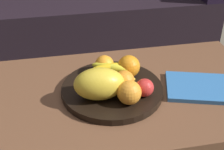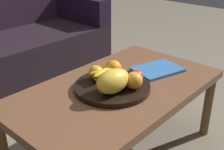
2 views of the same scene
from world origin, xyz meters
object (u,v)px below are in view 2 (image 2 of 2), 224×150
Objects in this scene: banana_bunch at (106,75)px; orange_right at (113,68)px; apple_front at (137,76)px; fruit_bowl at (112,87)px; coffee_table at (117,95)px; magazine at (158,70)px; orange_front at (96,73)px; melon_large_front at (113,81)px; orange_back at (121,77)px; orange_left at (134,81)px.

orange_right is at bearing 4.83° from banana_bunch.
fruit_bowl is at bearing 144.22° from apple_front.
fruit_bowl reaches higher than coffee_table.
magazine is (0.23, 0.03, -0.05)m from apple_front.
fruit_bowl is 0.11m from orange_right.
magazine is (0.33, -0.14, -0.05)m from orange_front.
magazine is at bearing -8.52° from coffee_table.
orange_right is 0.13m from apple_front.
melon_large_front is 0.39m from magazine.
orange_front is 0.37m from magazine.
fruit_bowl is 4.93× the size of orange_back.
orange_back reaches higher than orange_front.
melon_large_front is at bearing -139.17° from orange_right.
banana_bunch is at bearing 97.42° from orange_left.
banana_bunch reaches higher than magazine.
orange_right is (0.13, 0.11, -0.01)m from melon_large_front.
banana_bunch is (-0.06, -0.01, -0.01)m from orange_right.
orange_front is 0.09m from orange_right.
magazine is (0.31, -0.10, -0.05)m from banana_bunch.
orange_right is 0.28m from magazine.
orange_front is 0.20m from orange_left.
orange_left is 0.16m from orange_right.
melon_large_front is (-0.05, -0.05, 0.07)m from fruit_bowl.
orange_front is (0.04, 0.15, -0.02)m from melon_large_front.
orange_back reaches higher than magazine.
orange_front is at bearing 96.03° from fruit_bowl.
apple_front is (0.07, -0.05, -0.01)m from orange_back.
orange_front reaches higher than fruit_bowl.
orange_left is at bearing -82.58° from banana_bunch.
orange_front reaches higher than coffee_table.
coffee_table is 12.81× the size of orange_right.
melon_large_front reaches higher than orange_right.
apple_front is (0.15, -0.02, -0.02)m from melon_large_front.
banana_bunch is at bearing 124.06° from apple_front.
magazine is at bearing -22.78° from orange_front.
banana_bunch is (0.07, 0.11, -0.02)m from melon_large_front.
orange_right is at bearing 58.07° from coffee_table.
orange_front reaches higher than apple_front.
orange_front is 0.89× the size of orange_left.
fruit_bowl is at bearing -142.05° from orange_right.
orange_back is (0.03, -0.03, 0.05)m from fruit_bowl.
apple_front is (0.06, 0.03, -0.01)m from orange_left.
orange_left reaches higher than coffee_table.
magazine is at bearing -7.71° from fruit_bowl.
orange_front is 0.05m from banana_bunch.
orange_back is at bearing -77.09° from banana_bunch.
melon_large_front is 0.09m from orange_back.
fruit_bowl is at bearing 142.75° from orange_back.
orange_back is at bearing 17.83° from melon_large_front.
apple_front is 0.25× the size of magazine.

